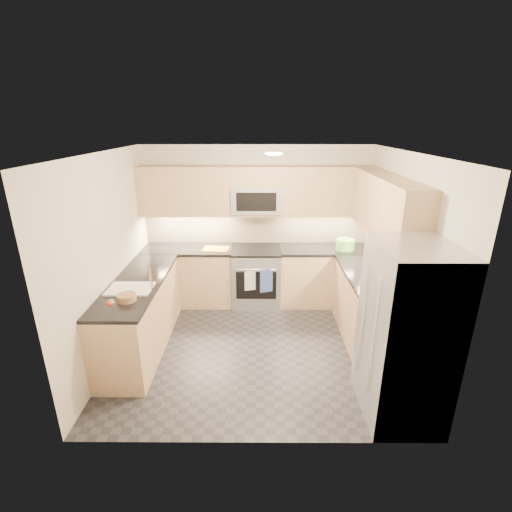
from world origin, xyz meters
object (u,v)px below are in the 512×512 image
(microwave, at_px, (256,199))
(cutting_board, at_px, (216,249))
(utensil_bowl, at_px, (345,244))
(fruit_basket, at_px, (127,298))
(refrigerator, at_px, (405,334))
(gas_range, at_px, (256,277))

(microwave, distance_m, cutting_board, 1.00)
(utensil_bowl, xyz_separation_m, cutting_board, (-2.03, 0.00, -0.08))
(fruit_basket, bearing_deg, utensil_bowl, 32.11)
(microwave, xyz_separation_m, cutting_board, (-0.63, -0.16, -0.75))
(refrigerator, relative_size, fruit_basket, 8.58)
(refrigerator, xyz_separation_m, utensil_bowl, (-0.06, 2.39, 0.12))
(cutting_board, xyz_separation_m, fruit_basket, (-0.81, -1.78, 0.03))
(utensil_bowl, distance_m, cutting_board, 2.03)
(gas_range, relative_size, cutting_board, 2.30)
(microwave, bearing_deg, fruit_basket, -126.60)
(microwave, relative_size, utensil_bowl, 2.64)
(gas_range, relative_size, fruit_basket, 4.34)
(gas_range, relative_size, microwave, 1.20)
(microwave, xyz_separation_m, refrigerator, (1.45, -2.55, -0.80))
(gas_range, bearing_deg, fruit_basket, -128.44)
(gas_range, height_order, microwave, microwave)
(cutting_board, bearing_deg, utensil_bowl, -0.04)
(cutting_board, bearing_deg, gas_range, 3.42)
(refrigerator, bearing_deg, fruit_basket, 168.12)
(utensil_bowl, height_order, fruit_basket, utensil_bowl)
(refrigerator, height_order, utensil_bowl, refrigerator)
(microwave, relative_size, refrigerator, 0.42)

